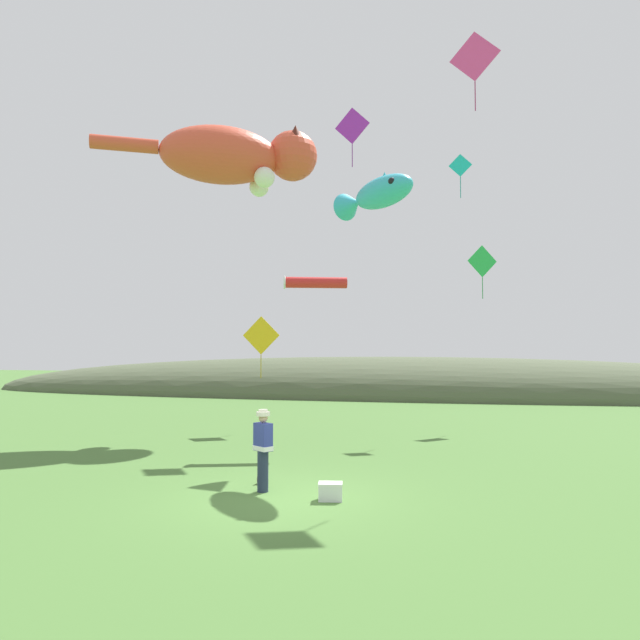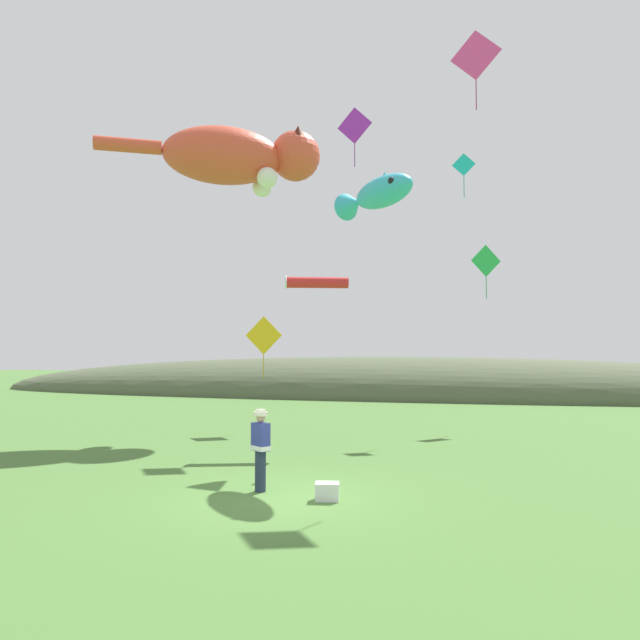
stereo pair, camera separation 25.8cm
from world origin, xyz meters
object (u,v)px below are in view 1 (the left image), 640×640
object	(u,v)px
kite_spool	(261,479)
kite_tube_streamer	(314,283)
picnic_cooler	(330,491)
kite_fish_windsock	(376,195)
kite_diamond_teal	(460,166)
festival_attendant	(263,447)
kite_giant_cat	(236,157)
kite_diamond_gold	(261,336)
kite_diamond_green	(482,262)
kite_diamond_pink	(475,57)
kite_diamond_violet	(352,126)

from	to	relation	value
kite_spool	kite_tube_streamer	size ratio (longest dim) A/B	0.11
picnic_cooler	kite_fish_windsock	size ratio (longest dim) A/B	0.18
kite_tube_streamer	kite_diamond_teal	xyz separation A→B (m)	(4.85, 6.08, 5.47)
kite_spool	festival_attendant	bearing A→B (deg)	-69.13
picnic_cooler	kite_diamond_teal	size ratio (longest dim) A/B	0.29
kite_giant_cat	kite_fish_windsock	size ratio (longest dim) A/B	2.75
kite_diamond_gold	kite_diamond_green	world-z (taller)	kite_diamond_green
kite_diamond_green	kite_diamond_pink	xyz separation A→B (m)	(-0.59, -7.32, 5.08)
festival_attendant	kite_diamond_gold	world-z (taller)	kite_diamond_gold
kite_spool	kite_diamond_violet	xyz separation A→B (m)	(0.74, 8.73, 11.59)
picnic_cooler	kite_fish_windsock	bearing A→B (deg)	85.17
kite_diamond_gold	kite_spool	bearing A→B (deg)	-71.55
kite_diamond_gold	kite_diamond_green	bearing A→B (deg)	23.65
kite_diamond_green	kite_spool	bearing A→B (deg)	-115.66
kite_diamond_green	kite_diamond_teal	distance (m)	4.10
festival_attendant	kite_diamond_violet	xyz separation A→B (m)	(0.48, 9.41, 10.75)
picnic_cooler	kite_diamond_pink	world-z (taller)	kite_diamond_pink
kite_diamond_gold	festival_attendant	bearing A→B (deg)	-71.36
kite_diamond_violet	kite_diamond_teal	bearing A→B (deg)	33.86
kite_fish_windsock	kite_diamond_pink	distance (m)	5.20
kite_diamond_violet	kite_fish_windsock	bearing A→B (deg)	-73.56
kite_diamond_green	kite_diamond_gold	bearing A→B (deg)	-156.35
kite_giant_cat	kite_diamond_teal	xyz separation A→B (m)	(8.90, 2.64, -0.15)
kite_tube_streamer	kite_diamond_green	xyz separation A→B (m)	(5.70, 6.46, 1.47)
kite_diamond_pink	kite_fish_windsock	bearing A→B (deg)	-162.88
festival_attendant	kite_diamond_green	distance (m)	14.86
kite_giant_cat	kite_diamond_green	size ratio (longest dim) A/B	3.64
festival_attendant	kite_spool	size ratio (longest dim) A/B	7.74
picnic_cooler	kite_diamond_gold	world-z (taller)	kite_diamond_gold
festival_attendant	kite_diamond_green	bearing A→B (deg)	66.56
kite_spool	kite_fish_windsock	distance (m)	8.60
kite_diamond_teal	kite_diamond_pink	bearing A→B (deg)	-87.88
kite_tube_streamer	kite_diamond_gold	bearing A→B (deg)	134.64
kite_giant_cat	kite_diamond_green	xyz separation A→B (m)	(9.75, 3.02, -4.15)
kite_diamond_violet	kite_diamond_green	xyz separation A→B (m)	(4.97, 3.14, -4.97)
kite_diamond_teal	kite_diamond_violet	bearing A→B (deg)	-146.14
kite_spool	kite_diamond_gold	xyz separation A→B (m)	(-2.73, 8.18, 3.48)
kite_spool	kite_diamond_gold	bearing A→B (deg)	108.45
kite_spool	kite_diamond_pink	size ratio (longest dim) A/B	0.09
kite_fish_windsock	kite_giant_cat	bearing A→B (deg)	140.47
kite_fish_windsock	kite_diamond_violet	distance (m)	6.70
picnic_cooler	kite_diamond_violet	world-z (taller)	kite_diamond_violet
kite_tube_streamer	kite_fish_windsock	bearing A→B (deg)	-38.04
kite_spool	kite_diamond_gold	world-z (taller)	kite_diamond_gold
festival_attendant	picnic_cooler	bearing A→B (deg)	-13.53
kite_spool	kite_fish_windsock	xyz separation A→B (m)	(2.23, 3.67, 7.46)
kite_diamond_pink	festival_attendant	bearing A→B (deg)	-132.81
kite_spool	kite_diamond_pink	distance (m)	13.56
kite_giant_cat	kite_tube_streamer	distance (m)	7.74
festival_attendant	kite_diamond_green	xyz separation A→B (m)	(5.45, 12.56, 5.78)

